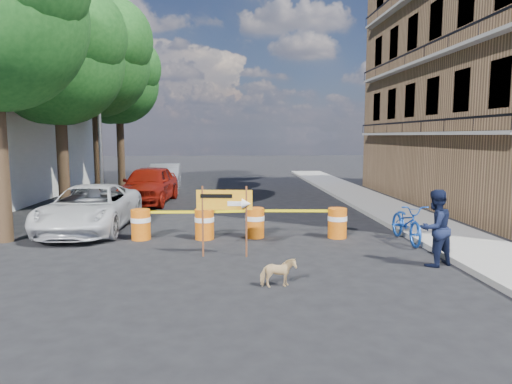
{
  "coord_description": "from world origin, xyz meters",
  "views": [
    {
      "loc": [
        -0.39,
        -11.42,
        3.05
      ],
      "look_at": [
        0.55,
        2.76,
        1.3
      ],
      "focal_mm": 32.0,
      "sensor_mm": 36.0,
      "label": 1
    }
  ],
  "objects": [
    {
      "name": "tree_mid_b",
      "position": [
        -6.73,
        12.0,
        6.71
      ],
      "size": [
        5.67,
        5.4,
        9.62
      ],
      "color": "#332316",
      "rests_on": "ground"
    },
    {
      "name": "sidewalk_east",
      "position": [
        6.2,
        6.0,
        0.07
      ],
      "size": [
        2.4,
        40.0,
        0.15
      ],
      "primitive_type": "cube",
      "color": "gray",
      "rests_on": "ground"
    },
    {
      "name": "suv_white",
      "position": [
        -4.8,
        3.5,
        0.73
      ],
      "size": [
        2.53,
        5.3,
        1.46
      ],
      "primitive_type": "imported",
      "rotation": [
        0.0,
        0.0,
        -0.02
      ],
      "color": "silver",
      "rests_on": "ground"
    },
    {
      "name": "barrel_far_right",
      "position": [
        2.94,
        1.86,
        0.47
      ],
      "size": [
        0.58,
        0.58,
        0.9
      ],
      "color": "#D7550C",
      "rests_on": "ground"
    },
    {
      "name": "ground",
      "position": [
        0.0,
        0.0,
        0.0
      ],
      "size": [
        120.0,
        120.0,
        0.0
      ],
      "primitive_type": "plane",
      "color": "black",
      "rests_on": "ground"
    },
    {
      "name": "dog",
      "position": [
        0.65,
        -2.52,
        0.3
      ],
      "size": [
        0.75,
        0.41,
        0.6
      ],
      "primitive_type": "imported",
      "rotation": [
        0.0,
        0.0,
        1.69
      ],
      "color": "#DCB97E",
      "rests_on": "ground"
    },
    {
      "name": "barrel_far_left",
      "position": [
        -2.92,
        2.02,
        0.47
      ],
      "size": [
        0.58,
        0.58,
        0.9
      ],
      "color": "#D7550C",
      "rests_on": "ground"
    },
    {
      "name": "barrel_mid_left",
      "position": [
        -1.04,
        1.95,
        0.47
      ],
      "size": [
        0.58,
        0.58,
        0.9
      ],
      "color": "#D7550C",
      "rests_on": "ground"
    },
    {
      "name": "sedan_red",
      "position": [
        -3.9,
        9.51,
        0.85
      ],
      "size": [
        2.41,
        5.15,
        1.71
      ],
      "primitive_type": "imported",
      "rotation": [
        0.0,
        0.0,
        -0.08
      ],
      "color": "#9D190D",
      "rests_on": "ground"
    },
    {
      "name": "streetlamp",
      "position": [
        -5.93,
        9.5,
        4.38
      ],
      "size": [
        1.25,
        0.18,
        8.0
      ],
      "color": "gray",
      "rests_on": "ground"
    },
    {
      "name": "pedestrian",
      "position": [
        4.5,
        -1.21,
        0.91
      ],
      "size": [
        1.09,
        0.99,
        1.82
      ],
      "primitive_type": "imported",
      "rotation": [
        0.0,
        0.0,
        3.56
      ],
      "color": "black",
      "rests_on": "ground"
    },
    {
      "name": "tree_mid_a",
      "position": [
        -6.74,
        7.0,
        6.01
      ],
      "size": [
        5.25,
        5.0,
        8.68
      ],
      "color": "#332316",
      "rests_on": "ground"
    },
    {
      "name": "barrel_mid_right",
      "position": [
        0.47,
        2.07,
        0.47
      ],
      "size": [
        0.58,
        0.58,
        0.9
      ],
      "color": "#D7550C",
      "rests_on": "ground"
    },
    {
      "name": "detour_sign",
      "position": [
        -0.26,
        -0.1,
        1.32
      ],
      "size": [
        1.4,
        0.3,
        1.81
      ],
      "rotation": [
        0.0,
        0.0,
        -0.1
      ],
      "color": "#592D19",
      "rests_on": "ground"
    },
    {
      "name": "sedan_silver",
      "position": [
        -3.78,
        14.02,
        0.76
      ],
      "size": [
        1.87,
        4.69,
        1.52
      ],
      "primitive_type": "imported",
      "rotation": [
        0.0,
        0.0,
        0.06
      ],
      "color": "#ADAEB4",
      "rests_on": "ground"
    },
    {
      "name": "apartment_building",
      "position": [
        12.0,
        8.0,
        6.0
      ],
      "size": [
        8.0,
        16.0,
        12.0
      ],
      "primitive_type": "cube",
      "color": "#956E4C",
      "rests_on": "ground"
    },
    {
      "name": "tree_far",
      "position": [
        -6.74,
        17.0,
        6.22
      ],
      "size": [
        5.04,
        4.8,
        8.84
      ],
      "color": "#332316",
      "rests_on": "ground"
    },
    {
      "name": "bicycle",
      "position": [
        4.8,
        1.2,
        1.08
      ],
      "size": [
        0.78,
        1.15,
        2.16
      ],
      "primitive_type": "imported",
      "rotation": [
        0.0,
        0.0,
        -0.02
      ],
      "color": "#1545AA",
      "rests_on": "ground"
    }
  ]
}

